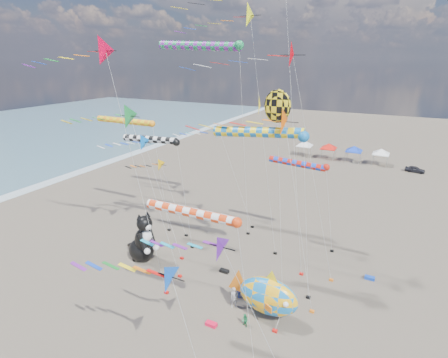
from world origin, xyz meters
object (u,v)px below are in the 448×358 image
Objects in this scene: parked_car at (415,169)px; child_blue at (239,292)px; cat_inflatable at (142,236)px; fish_inflatable at (268,296)px; person_adult at (234,297)px; child_green at (245,320)px.

child_blue is at bearing 171.34° from parked_car.
cat_inflatable is at bearing 114.44° from child_blue.
child_blue is (11.35, -1.02, -2.30)m from cat_inflatable.
fish_inflatable reaches higher than person_adult.
person_adult is at bearing 162.14° from child_green.
cat_inflatable is 4.96× the size of child_green.
fish_inflatable is 3.86m from child_blue.
fish_inflatable reaches higher than parked_car.
child_green is at bearing -129.24° from fish_inflatable.
cat_inflatable is at bearing 170.08° from fish_inflatable.
child_blue is (-1.86, 3.02, -0.05)m from child_green.
person_adult is at bearing 171.90° from parked_car.
fish_inflatable is 2.58m from child_green.
person_adult is 50.29m from parked_car.
cat_inflatable reaches higher than fish_inflatable.
person_adult is at bearing -145.43° from child_blue.
person_adult is 2.47m from child_green.
fish_inflatable reaches higher than child_green.
parked_car is (10.96, 48.51, -1.69)m from fish_inflatable.
parked_car is (12.19, 50.02, 0.00)m from child_green.
child_blue is (-0.11, 1.31, -0.41)m from person_adult.
cat_inflatable is 11.85m from person_adult.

